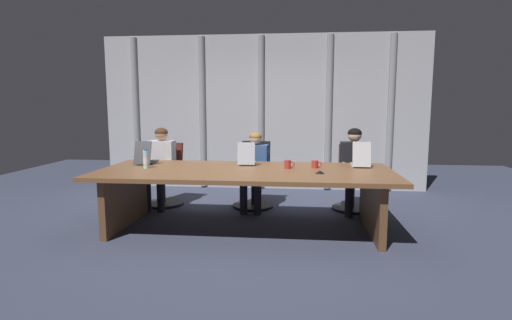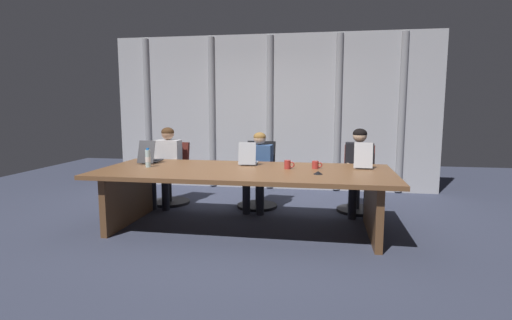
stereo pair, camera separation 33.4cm
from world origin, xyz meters
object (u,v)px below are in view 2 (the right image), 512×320
(coffee_mug_near, at_px, (288,165))
(coffee_mug_far, at_px, (316,165))
(person_left_mid, at_px, (258,166))
(person_center, at_px, (359,166))
(person_left_end, at_px, (166,162))
(conference_mic_left_side, at_px, (318,173))
(office_chair_left_end, at_px, (172,180))
(laptop_left_mid, at_px, (248,160))
(office_chair_center, at_px, (358,186))
(laptop_left_end, at_px, (150,158))
(office_chair_left_mid, at_px, (258,182))
(water_bottle_primary, at_px, (148,158))
(laptop_center, at_px, (363,162))

(coffee_mug_near, xyz_separation_m, coffee_mug_far, (0.34, 0.08, -0.01))
(coffee_mug_far, bearing_deg, person_left_mid, 138.48)
(person_left_mid, height_order, person_center, person_center)
(person_left_end, bearing_deg, conference_mic_left_side, 63.99)
(office_chair_left_end, distance_m, coffee_mug_far, 2.46)
(laptop_left_mid, relative_size, office_chair_center, 0.42)
(laptop_left_end, relative_size, coffee_mug_near, 3.84)
(laptop_left_mid, relative_size, conference_mic_left_side, 3.60)
(laptop_left_end, height_order, laptop_left_mid, laptop_left_end)
(person_center, height_order, coffee_mug_far, person_center)
(person_left_end, height_order, person_center, person_center)
(office_chair_left_mid, xyz_separation_m, water_bottle_primary, (-1.22, -1.15, 0.49))
(office_chair_center, relative_size, person_center, 0.79)
(person_center, height_order, coffee_mug_near, person_center)
(person_left_end, bearing_deg, laptop_left_mid, 69.47)
(laptop_left_mid, bearing_deg, person_center, -73.76)
(laptop_left_mid, xyz_separation_m, person_left_mid, (0.04, 0.53, -0.16))
(office_chair_center, bearing_deg, person_left_end, -81.98)
(office_chair_left_end, height_order, conference_mic_left_side, office_chair_left_end)
(laptop_left_mid, height_order, water_bottle_primary, laptop_left_mid)
(person_left_end, relative_size, person_left_mid, 1.05)
(laptop_left_end, height_order, office_chair_left_end, laptop_left_end)
(office_chair_left_mid, xyz_separation_m, coffee_mug_far, (0.87, -0.92, 0.42))
(person_center, bearing_deg, laptop_left_mid, -69.86)
(person_left_mid, distance_m, water_bottle_primary, 1.60)
(person_left_mid, xyz_separation_m, coffee_mug_near, (0.51, -0.82, 0.16))
(person_left_mid, bearing_deg, laptop_left_mid, -0.21)
(office_chair_left_mid, height_order, coffee_mug_near, office_chair_left_mid)
(office_chair_left_mid, bearing_deg, person_left_mid, 14.96)
(laptop_left_end, xyz_separation_m, coffee_mug_far, (2.25, -0.18, -0.01))
(office_chair_left_end, xyz_separation_m, conference_mic_left_side, (2.28, -1.32, 0.40))
(laptop_left_end, bearing_deg, office_chair_center, -81.38)
(office_chair_center, bearing_deg, laptop_left_mid, -60.18)
(office_chair_center, height_order, coffee_mug_near, office_chair_center)
(laptop_left_mid, xyz_separation_m, coffee_mug_near, (0.55, -0.30, -0.00))
(person_left_mid, bearing_deg, office_chair_left_mid, -165.51)
(person_left_end, height_order, coffee_mug_far, person_left_end)
(office_chair_center, relative_size, coffee_mug_near, 7.43)
(person_left_mid, distance_m, person_center, 1.43)
(conference_mic_left_side, bearing_deg, person_left_end, 153.24)
(laptop_left_mid, relative_size, coffee_mug_far, 3.09)
(office_chair_left_mid, distance_m, coffee_mug_near, 1.21)
(coffee_mug_near, relative_size, coffee_mug_far, 0.99)
(conference_mic_left_side, bearing_deg, laptop_left_mid, 145.98)
(office_chair_center, bearing_deg, laptop_left_end, -70.75)
(person_left_end, height_order, coffee_mug_near, person_left_end)
(laptop_center, distance_m, office_chair_left_end, 2.95)
(office_chair_left_end, xyz_separation_m, person_left_mid, (1.40, -0.16, 0.28))
(office_chair_center, distance_m, person_left_end, 2.88)
(office_chair_left_end, distance_m, person_center, 2.86)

